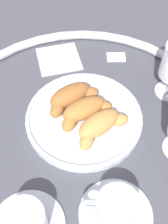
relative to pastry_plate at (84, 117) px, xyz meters
name	(u,v)px	position (x,y,z in m)	size (l,w,h in m)	color
ground_plane	(82,132)	(0.03, 0.02, -0.01)	(2.20, 2.20, 0.00)	#4C4F56
table_chrome_rim	(82,129)	(0.03, 0.02, 0.00)	(0.67, 0.67, 0.02)	silver
pastry_plate	(84,117)	(0.00, 0.00, 0.00)	(0.26, 0.26, 0.02)	silver
croissant_large	(71,96)	(-0.01, -0.05, 0.03)	(0.13, 0.08, 0.04)	#AD6B33
croissant_small	(85,110)	(0.00, 0.00, 0.03)	(0.13, 0.09, 0.04)	#BC7A38
croissant_extra	(100,125)	(0.01, 0.05, 0.03)	(0.14, 0.07, 0.04)	#D6994C
coffee_cup_near	(26,224)	(0.24, 0.10, 0.02)	(0.14, 0.14, 0.06)	silver
coffee_cup_far	(116,210)	(0.11, 0.19, 0.02)	(0.14, 0.14, 0.06)	silver
sugar_packet	(116,57)	(-0.21, -0.08, -0.01)	(0.05, 0.03, 0.01)	white
folded_napkin	(59,58)	(-0.09, -0.19, -0.01)	(0.11, 0.11, 0.01)	silver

